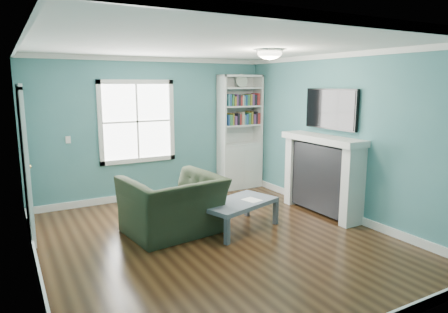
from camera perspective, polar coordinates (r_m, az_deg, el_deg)
floor at (r=5.62m, az=-1.03°, el=-11.87°), size 5.00×5.00×0.00m
room_walls at (r=5.23m, az=-1.08°, el=4.38°), size 5.00×5.00×5.00m
trim at (r=5.28m, az=-1.07°, el=0.66°), size 4.50×5.00×2.60m
window at (r=7.42m, az=-12.29°, el=4.89°), size 1.40×0.06×1.50m
bookshelf at (r=8.17m, az=2.26°, el=1.88°), size 0.90×0.35×2.31m
fireplace at (r=6.76m, az=13.87°, el=-2.69°), size 0.44×1.58×1.30m
tv at (r=6.69m, az=15.03°, el=6.57°), size 0.06×1.10×0.65m
door at (r=6.08m, az=-26.58°, el=-0.72°), size 0.12×0.98×2.17m
ceiling_fixture at (r=5.78m, az=6.55°, el=14.49°), size 0.38×0.38×0.15m
light_switch at (r=7.20m, az=-21.38°, el=2.25°), size 0.08×0.01×0.12m
recliner at (r=5.73m, az=-7.35°, el=-5.58°), size 1.38×0.99×1.12m
coffee_table at (r=5.93m, az=2.04°, el=-6.90°), size 1.30×0.95×0.42m
paper_sheet at (r=5.98m, az=4.01°, el=-6.21°), size 0.26×0.31×0.00m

